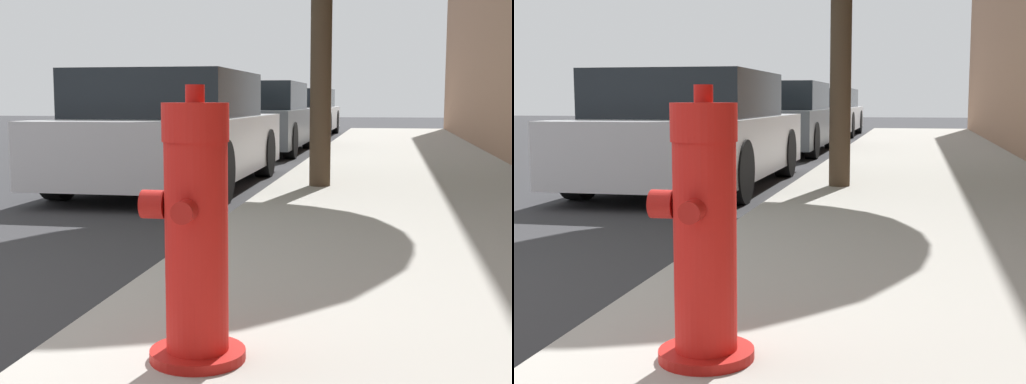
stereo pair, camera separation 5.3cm
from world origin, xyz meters
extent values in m
cube|color=#99968E|center=(3.19, 0.00, 0.06)|extent=(2.80, 40.00, 0.13)
cylinder|color=#A91511|center=(2.38, -0.28, 0.15)|extent=(0.32, 0.32, 0.04)
cylinder|color=red|center=(2.38, -0.28, 0.51)|extent=(0.21, 0.21, 0.69)
cylinder|color=red|center=(2.38, -0.28, 0.92)|extent=(0.22, 0.22, 0.12)
cylinder|color=#A91511|center=(2.38, -0.28, 1.01)|extent=(0.06, 0.06, 0.06)
cylinder|color=#A91511|center=(2.38, -0.42, 0.65)|extent=(0.07, 0.07, 0.07)
cylinder|color=#A91511|center=(2.38, -0.14, 0.65)|extent=(0.07, 0.07, 0.07)
cylinder|color=#A91511|center=(2.23, -0.28, 0.65)|extent=(0.08, 0.10, 0.10)
cube|color=#B7B7BC|center=(0.57, 5.33, 0.49)|extent=(1.80, 4.06, 0.63)
cube|color=black|center=(0.57, 5.16, 1.05)|extent=(1.65, 2.23, 0.50)
cylinder|color=black|center=(-0.24, 6.59, 0.31)|extent=(0.20, 0.62, 0.62)
cylinder|color=black|center=(1.39, 6.59, 0.31)|extent=(0.20, 0.62, 0.62)
cylinder|color=black|center=(-0.24, 4.07, 0.31)|extent=(0.20, 0.62, 0.62)
cylinder|color=black|center=(1.39, 4.07, 0.31)|extent=(0.20, 0.62, 0.62)
cube|color=#4C5156|center=(0.50, 10.81, 0.50)|extent=(1.82, 4.34, 0.65)
cube|color=black|center=(0.50, 10.63, 1.07)|extent=(1.67, 2.39, 0.50)
cylinder|color=black|center=(-0.33, 12.15, 0.31)|extent=(0.20, 0.62, 0.62)
cylinder|color=black|center=(1.33, 12.15, 0.31)|extent=(0.20, 0.62, 0.62)
cylinder|color=black|center=(-0.33, 9.46, 0.31)|extent=(0.20, 0.62, 0.62)
cylinder|color=black|center=(1.33, 9.46, 0.31)|extent=(0.20, 0.62, 0.62)
cube|color=silver|center=(0.53, 17.64, 0.49)|extent=(1.82, 4.48, 0.61)
cube|color=black|center=(0.53, 17.46, 1.05)|extent=(1.67, 2.47, 0.50)
cylinder|color=black|center=(-0.29, 19.03, 0.34)|extent=(0.20, 0.69, 0.69)
cylinder|color=black|center=(1.36, 19.03, 0.34)|extent=(0.20, 0.69, 0.69)
cylinder|color=black|center=(-0.29, 16.25, 0.34)|extent=(0.20, 0.69, 0.69)
cylinder|color=black|center=(1.36, 16.25, 0.34)|extent=(0.20, 0.69, 0.69)
cylinder|color=#423323|center=(2.30, 4.67, 1.58)|extent=(0.21, 0.21, 2.91)
camera|label=1|loc=(2.99, -2.49, 0.99)|focal=50.00mm
camera|label=2|loc=(3.04, -2.48, 0.99)|focal=50.00mm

